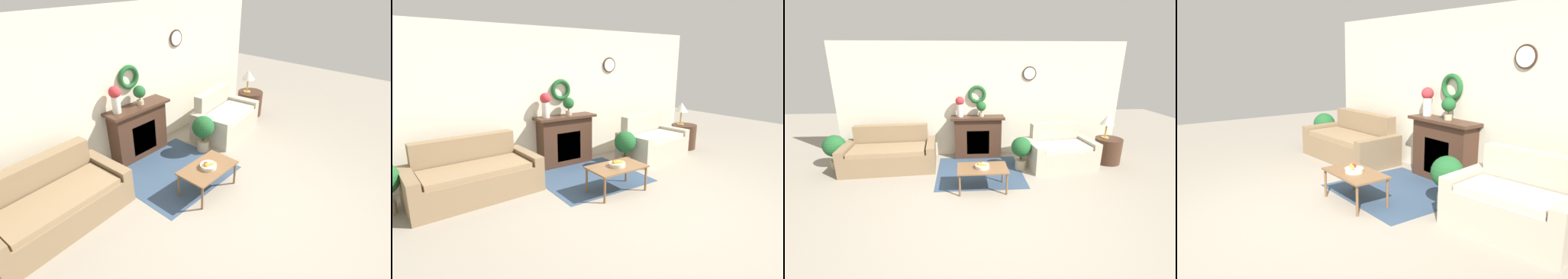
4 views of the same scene
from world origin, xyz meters
The scene contains 14 objects.
ground_plane centered at (0.00, 0.00, 0.00)m, with size 16.00×16.00×0.00m, color gray.
floor_rug centered at (-0.12, 1.65, 0.00)m, with size 1.80×1.66×0.01m.
wall_back centered at (0.00, 2.78, 1.35)m, with size 6.80×0.15×2.70m.
fireplace centered at (-0.10, 2.57, 0.51)m, with size 1.25×0.41×1.01m.
couch_left centered at (-2.06, 2.04, 0.31)m, with size 2.02×1.11×0.89m.
loveseat_right centered at (1.70, 1.90, 0.32)m, with size 1.56×1.05×0.92m.
coffee_table centered at (-0.12, 0.89, 0.39)m, with size 0.92×0.56×0.44m.
fruit_bowl centered at (-0.13, 0.88, 0.47)m, with size 0.26×0.26×0.12m.
side_table_by_loveseat centered at (2.88, 1.99, 0.29)m, with size 0.59×0.59×0.58m.
table_lamp centered at (2.81, 2.05, 0.99)m, with size 0.31×0.31×0.53m.
vase_on_mantel_left centered at (-0.51, 2.57, 1.29)m, with size 0.21×0.21×0.47m.
potted_plant_on_mantel centered at (-0.02, 2.55, 1.23)m, with size 0.22×0.22×0.35m.
potted_plant_floor_by_couch centered at (-3.26, 2.10, 0.46)m, with size 0.48×0.48×0.75m.
potted_plant_floor_by_loveseat centered at (0.79, 1.73, 0.46)m, with size 0.43×0.43×0.73m.
Camera 3 is at (-0.47, -3.47, 2.39)m, focal length 24.00 mm.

